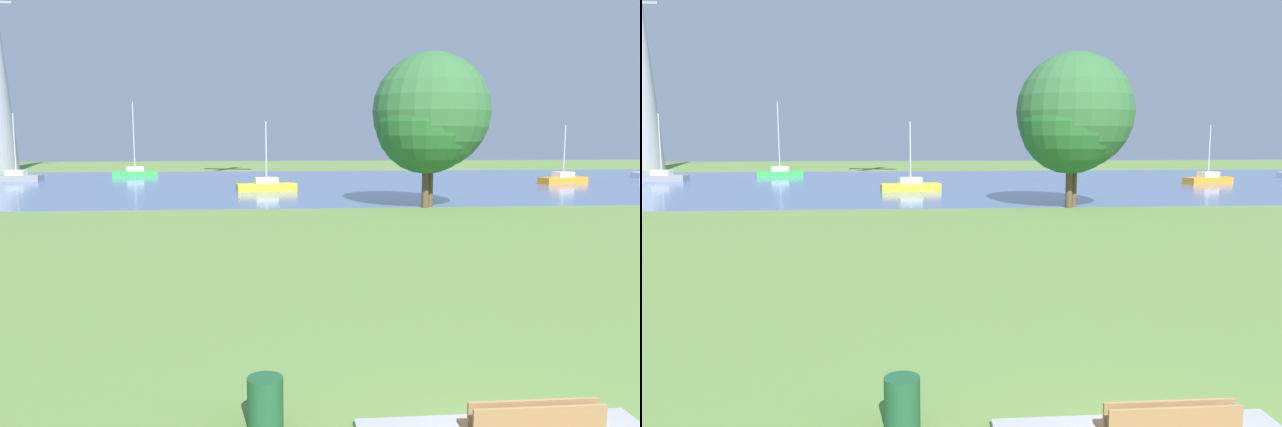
{
  "view_description": "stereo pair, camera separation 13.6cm",
  "coord_description": "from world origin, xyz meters",
  "views": [
    {
      "loc": [
        -3.53,
        -7.38,
        4.5
      ],
      "look_at": [
        -1.63,
        14.13,
        1.74
      ],
      "focal_mm": 34.3,
      "sensor_mm": 36.0,
      "label": 1
    },
    {
      "loc": [
        -3.39,
        -7.39,
        4.5
      ],
      "look_at": [
        -1.63,
        14.13,
        1.74
      ],
      "focal_mm": 34.3,
      "sensor_mm": 36.0,
      "label": 2
    }
  ],
  "objects": [
    {
      "name": "litter_bin",
      "position": [
        -3.58,
        1.65,
        0.4
      ],
      "size": [
        0.56,
        0.56,
        0.8
      ],
      "primitive_type": "cylinder",
      "color": "#1E512D",
      "rests_on": "ground"
    },
    {
      "name": "ground_plane",
      "position": [
        0.0,
        22.0,
        0.0
      ],
      "size": [
        160.0,
        160.0,
        0.0
      ],
      "primitive_type": "plane",
      "color": "olive"
    },
    {
      "name": "water_surface",
      "position": [
        0.0,
        50.0,
        0.01
      ],
      "size": [
        140.0,
        40.0,
        0.02
      ],
      "primitive_type": "cube",
      "color": "#516C9D",
      "rests_on": "ground"
    },
    {
      "name": "tree_east_near",
      "position": [
        6.38,
        29.94,
        5.31
      ],
      "size": [
        6.37,
        6.37,
        8.5
      ],
      "color": "brown",
      "rests_on": "ground"
    },
    {
      "name": "sailboat_gray",
      "position": [
        -28.06,
        55.13,
        0.46
      ],
      "size": [
        4.89,
        1.84,
        6.62
      ],
      "color": "gray",
      "rests_on": "water_surface"
    },
    {
      "name": "sailboat_yellow",
      "position": [
        -3.52,
        42.37,
        0.45
      ],
      "size": [
        4.98,
        2.26,
        5.59
      ],
      "color": "yellow",
      "rests_on": "water_surface"
    },
    {
      "name": "sailboat_orange",
      "position": [
        24.29,
        47.73,
        0.45
      ],
      "size": [
        5.03,
        2.92,
        5.45
      ],
      "color": "orange",
      "rests_on": "water_surface"
    },
    {
      "name": "sailboat_green",
      "position": [
        -17.84,
        60.97,
        0.48
      ],
      "size": [
        5.02,
        2.62,
        8.09
      ],
      "color": "green",
      "rests_on": "water_surface"
    },
    {
      "name": "tree_east_far",
      "position": [
        6.73,
        30.27,
        5.97
      ],
      "size": [
        7.32,
        7.32,
        9.63
      ],
      "color": "brown",
      "rests_on": "ground"
    }
  ]
}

